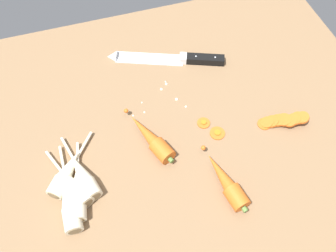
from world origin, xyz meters
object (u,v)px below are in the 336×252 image
(carrot_slice_stack, at_px, (283,120))
(parsnip_back, at_px, (73,185))
(whole_carrot_second, at_px, (226,182))
(carrot_slice_stray_near, at_px, (204,123))
(chefs_knife, at_px, (164,58))
(parsnip_front, at_px, (83,176))
(parsnip_mid_left, at_px, (66,173))
(parsnip_mid_right, at_px, (77,192))
(parsnip_outer, at_px, (69,201))
(carrot_slice_stray_mid, at_px, (217,133))
(whole_carrot, at_px, (151,138))

(carrot_slice_stack, bearing_deg, parsnip_back, -177.65)
(parsnip_back, height_order, carrot_slice_stack, parsnip_back)
(whole_carrot_second, height_order, carrot_slice_stray_near, whole_carrot_second)
(chefs_knife, distance_m, parsnip_front, 0.43)
(parsnip_mid_left, bearing_deg, whole_carrot_second, -20.78)
(parsnip_mid_right, relative_size, carrot_slice_stray_near, 5.95)
(parsnip_mid_left, relative_size, parsnip_mid_right, 0.80)
(parsnip_outer, height_order, carrot_slice_stray_mid, parsnip_outer)
(carrot_slice_stray_mid, bearing_deg, parsnip_back, -173.49)
(whole_carrot, xyz_separation_m, whole_carrot_second, (0.13, -0.16, -0.00))
(parsnip_back, distance_m, parsnip_outer, 0.04)
(chefs_knife, relative_size, parsnip_mid_right, 1.65)
(carrot_slice_stray_near, bearing_deg, parsnip_outer, -162.27)
(parsnip_mid_left, relative_size, parsnip_outer, 0.72)
(parsnip_back, bearing_deg, whole_carrot_second, -15.96)
(parsnip_front, height_order, carrot_slice_stack, parsnip_front)
(chefs_knife, height_order, carrot_slice_stack, carrot_slice_stack)
(whole_carrot, distance_m, carrot_slice_stack, 0.34)
(whole_carrot, xyz_separation_m, carrot_slice_stack, (0.34, -0.04, -0.01))
(whole_carrot, bearing_deg, chefs_knife, 67.10)
(chefs_knife, relative_size, carrot_slice_stack, 2.65)
(carrot_slice_stack, relative_size, carrot_slice_stray_mid, 3.20)
(parsnip_mid_right, bearing_deg, whole_carrot, 23.55)
(parsnip_back, bearing_deg, carrot_slice_stray_near, 13.24)
(whole_carrot, height_order, parsnip_mid_right, whole_carrot)
(whole_carrot_second, bearing_deg, parsnip_front, 160.03)
(whole_carrot, distance_m, parsnip_mid_right, 0.22)
(parsnip_outer, relative_size, carrot_slice_stack, 1.78)
(parsnip_outer, height_order, carrot_slice_stack, parsnip_outer)
(whole_carrot, distance_m, parsnip_mid_left, 0.22)
(parsnip_front, bearing_deg, carrot_slice_stray_near, 11.51)
(parsnip_outer, bearing_deg, carrot_slice_stack, 5.76)
(carrot_slice_stack, bearing_deg, carrot_slice_stray_mid, 173.26)
(carrot_slice_stack, bearing_deg, chefs_knife, 126.76)
(carrot_slice_stack, bearing_deg, parsnip_front, -179.35)
(parsnip_mid_right, distance_m, parsnip_outer, 0.03)
(chefs_knife, relative_size, parsnip_outer, 1.49)
(parsnip_outer, bearing_deg, carrot_slice_stray_near, 17.73)
(chefs_knife, bearing_deg, parsnip_outer, -132.26)
(whole_carrot, height_order, parsnip_back, whole_carrot)
(carrot_slice_stack, bearing_deg, parsnip_outer, -174.24)
(whole_carrot_second, relative_size, parsnip_outer, 0.82)
(whole_carrot_second, distance_m, carrot_slice_stray_near, 0.18)
(parsnip_front, bearing_deg, parsnip_back, -148.21)
(carrot_slice_stray_mid, bearing_deg, carrot_slice_stray_near, 119.93)
(whole_carrot_second, bearing_deg, whole_carrot, 129.23)
(whole_carrot_second, height_order, parsnip_mid_right, whole_carrot_second)
(whole_carrot_second, bearing_deg, parsnip_mid_left, 159.22)
(whole_carrot, distance_m, parsnip_front, 0.19)
(carrot_slice_stack, relative_size, carrot_slice_stray_near, 3.70)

